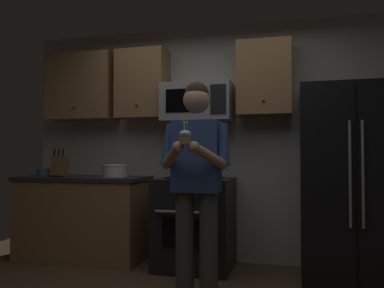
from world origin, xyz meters
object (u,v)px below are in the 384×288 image
at_px(person, 196,175).
at_px(microwave, 198,103).
at_px(oven_range, 195,223).
at_px(bowl_large_white, 115,170).
at_px(knife_block, 60,166).
at_px(cupcake, 185,137).
at_px(refrigerator, 351,183).
at_px(bowl_small_colored, 45,172).

bearing_deg(person, microwave, 103.24).
distance_m(oven_range, bowl_large_white, 1.07).
bearing_deg(knife_block, cupcake, -32.46).
bearing_deg(cupcake, oven_range, 100.93).
height_order(microwave, cupcake, microwave).
bearing_deg(cupcake, refrigerator, 41.58).
bearing_deg(person, bowl_large_white, 141.83).
xyz_separation_m(bowl_small_colored, person, (2.03, -0.89, 0.03)).
height_order(microwave, bowl_large_white, microwave).
bearing_deg(cupcake, microwave, 99.94).
bearing_deg(cupcake, person, 90.00).
bearing_deg(microwave, person, -76.76).
bearing_deg(person, cupcake, -90.00).
distance_m(refrigerator, knife_block, 3.07).
bearing_deg(bowl_small_colored, refrigerator, -1.50).
distance_m(microwave, refrigerator, 1.72).
relative_size(oven_range, person, 0.53).
bearing_deg(microwave, cupcake, -80.06).
bearing_deg(bowl_small_colored, bowl_large_white, 1.45).
bearing_deg(bowl_large_white, knife_block, -171.13).
xyz_separation_m(refrigerator, bowl_large_white, (-2.43, 0.11, 0.09)).
bearing_deg(oven_range, refrigerator, -1.50).
bearing_deg(knife_block, bowl_large_white, 8.87).
height_order(microwave, bowl_small_colored, microwave).
relative_size(refrigerator, cupcake, 10.35).
xyz_separation_m(refrigerator, knife_block, (-3.07, 0.01, 0.13)).
relative_size(oven_range, refrigerator, 0.52).
bearing_deg(knife_block, refrigerator, -0.19).
distance_m(refrigerator, person, 1.51).
relative_size(bowl_large_white, bowl_small_colored, 1.56).
xyz_separation_m(bowl_large_white, person, (1.16, -0.91, 0.00)).
bearing_deg(refrigerator, bowl_large_white, 177.43).
height_order(bowl_large_white, cupcake, cupcake).
distance_m(person, cupcake, 0.44).
bearing_deg(microwave, knife_block, -174.58).
xyz_separation_m(oven_range, cupcake, (0.23, -1.17, 0.83)).
xyz_separation_m(bowl_large_white, bowl_small_colored, (-0.87, -0.02, -0.03)).
distance_m(oven_range, person, 1.02).
distance_m(microwave, bowl_small_colored, 1.96).
bearing_deg(refrigerator, oven_range, 178.50).
bearing_deg(bowl_small_colored, oven_range, -1.51).
height_order(oven_range, person, person).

